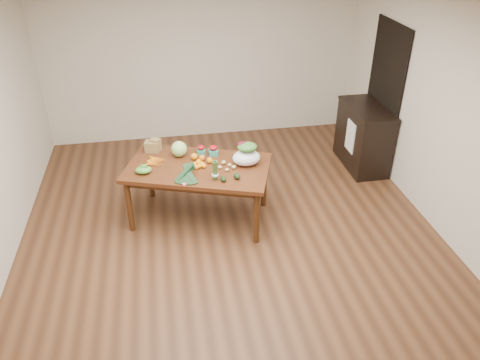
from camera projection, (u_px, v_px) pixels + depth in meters
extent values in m
plane|color=brown|center=(233.00, 241.00, 5.58)|extent=(6.00, 6.00, 0.00)
cube|color=white|center=(230.00, 4.00, 4.17)|extent=(5.00, 6.00, 0.02)
cube|color=beige|center=(201.00, 57.00, 7.40)|extent=(5.00, 0.02, 2.70)
cube|color=beige|center=(451.00, 122.00, 5.25)|extent=(0.02, 6.00, 2.70)
cube|color=#532C13|center=(199.00, 192.00, 5.81)|extent=(1.91, 1.44, 0.75)
cube|color=black|center=(384.00, 96.00, 6.75)|extent=(0.02, 1.00, 2.10)
cube|color=black|center=(364.00, 137.00, 6.94)|extent=(0.52, 1.02, 0.94)
cube|color=white|center=(350.00, 136.00, 6.76)|extent=(0.02, 0.28, 0.45)
sphere|color=#B4D178|center=(179.00, 149.00, 5.78)|extent=(0.20, 0.20, 0.20)
sphere|color=orange|center=(194.00, 157.00, 5.73)|extent=(0.09, 0.09, 0.09)
sphere|color=orange|center=(202.00, 158.00, 5.71)|extent=(0.08, 0.08, 0.08)
sphere|color=orange|center=(210.00, 160.00, 5.66)|extent=(0.07, 0.07, 0.07)
ellipsoid|color=#5AA638|center=(143.00, 170.00, 5.45)|extent=(0.19, 0.14, 0.09)
ellipsoid|color=tan|center=(220.00, 167.00, 5.55)|extent=(0.05, 0.04, 0.04)
ellipsoid|color=tan|center=(227.00, 170.00, 5.50)|extent=(0.05, 0.04, 0.04)
ellipsoid|color=tan|center=(230.00, 165.00, 5.59)|extent=(0.05, 0.05, 0.04)
ellipsoid|color=tan|center=(224.00, 162.00, 5.64)|extent=(0.06, 0.05, 0.05)
ellipsoid|color=tan|center=(234.00, 167.00, 5.55)|extent=(0.06, 0.05, 0.05)
ellipsoid|color=black|center=(223.00, 179.00, 5.30)|extent=(0.09, 0.11, 0.06)
ellipsoid|color=black|center=(237.00, 176.00, 5.35)|extent=(0.10, 0.12, 0.07)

